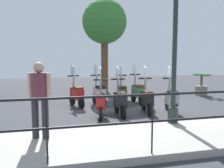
% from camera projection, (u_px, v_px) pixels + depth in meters
% --- Properties ---
extents(ground_plane, '(28.00, 28.00, 0.00)m').
position_uv_depth(ground_plane, '(127.00, 110.00, 8.67)').
color(ground_plane, '#38383D').
extents(promenade_walkway, '(2.20, 20.00, 0.15)m').
position_uv_depth(promenade_walkway, '(170.00, 135.00, 5.63)').
color(promenade_walkway, '#A39E93').
rests_on(promenade_walkway, ground_plane).
extents(fence_railing, '(0.04, 16.03, 1.07)m').
position_uv_depth(fence_railing, '(198.00, 108.00, 4.53)').
color(fence_railing, black).
rests_on(fence_railing, promenade_walkway).
extents(lamp_post_near, '(0.26, 0.90, 4.68)m').
position_uv_depth(lamp_post_near, '(175.00, 41.00, 6.23)').
color(lamp_post_near, '#232D28').
rests_on(lamp_post_near, promenade_walkway).
extents(pedestrian_distant, '(0.42, 0.46, 1.59)m').
position_uv_depth(pedestrian_distant, '(40.00, 94.00, 5.11)').
color(pedestrian_distant, '#28282D').
rests_on(pedestrian_distant, promenade_walkway).
extents(tree_distant, '(2.27, 2.27, 4.75)m').
position_uv_depth(tree_distant, '(104.00, 23.00, 12.66)').
color(tree_distant, brown).
rests_on(tree_distant, ground_plane).
extents(potted_palm, '(1.06, 0.66, 1.05)m').
position_uv_depth(potted_palm, '(201.00, 86.00, 11.89)').
color(potted_palm, slate).
rests_on(potted_palm, ground_plane).
extents(scooter_near_0, '(1.22, 0.48, 1.54)m').
position_uv_depth(scooter_near_0, '(171.00, 99.00, 8.09)').
color(scooter_near_0, black).
rests_on(scooter_near_0, ground_plane).
extents(scooter_near_1, '(1.23, 0.45, 1.54)m').
position_uv_depth(scooter_near_1, '(147.00, 99.00, 8.07)').
color(scooter_near_1, black).
rests_on(scooter_near_1, ground_plane).
extents(scooter_near_2, '(1.23, 0.44, 1.54)m').
position_uv_depth(scooter_near_2, '(120.00, 100.00, 7.78)').
color(scooter_near_2, black).
rests_on(scooter_near_2, ground_plane).
extents(scooter_near_3, '(1.22, 0.49, 1.54)m').
position_uv_depth(scooter_near_3, '(101.00, 102.00, 7.54)').
color(scooter_near_3, black).
rests_on(scooter_near_3, ground_plane).
extents(scooter_far_0, '(1.23, 0.44, 1.54)m').
position_uv_depth(scooter_far_0, '(137.00, 91.00, 9.80)').
color(scooter_far_0, black).
rests_on(scooter_far_0, ground_plane).
extents(scooter_far_1, '(1.23, 0.45, 1.54)m').
position_uv_depth(scooter_far_1, '(122.00, 93.00, 9.38)').
color(scooter_far_1, black).
rests_on(scooter_far_1, ground_plane).
extents(scooter_far_2, '(1.22, 0.49, 1.54)m').
position_uv_depth(scooter_far_2, '(99.00, 93.00, 9.43)').
color(scooter_far_2, black).
rests_on(scooter_far_2, ground_plane).
extents(scooter_far_3, '(1.20, 0.55, 1.54)m').
position_uv_depth(scooter_far_3, '(77.00, 94.00, 9.16)').
color(scooter_far_3, black).
rests_on(scooter_far_3, ground_plane).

